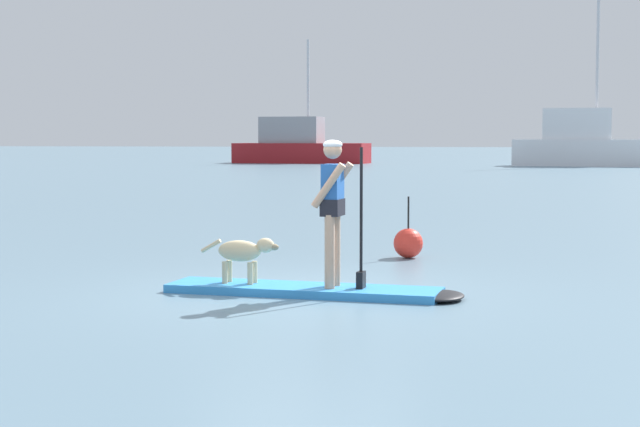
{
  "coord_description": "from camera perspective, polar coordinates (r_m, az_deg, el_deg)",
  "views": [
    {
      "loc": [
        2.61,
        -11.75,
        1.88
      ],
      "look_at": [
        0.0,
        1.0,
        0.9
      ],
      "focal_mm": 56.64,
      "sensor_mm": 36.0,
      "label": 1
    }
  ],
  "objects": [
    {
      "name": "moored_boat_far_port",
      "position": [
        69.54,
        14.74,
        3.81
      ],
      "size": [
        9.97,
        3.49,
        12.3
      ],
      "color": "white",
      "rests_on": "ground_plane"
    },
    {
      "name": "person_paddler",
      "position": [
        11.96,
        0.79,
        0.66
      ],
      "size": [
        0.62,
        0.5,
        1.75
      ],
      "color": "tan",
      "rests_on": "paddleboard"
    },
    {
      "name": "ground_plane",
      "position": [
        12.18,
        -0.95,
        -4.57
      ],
      "size": [
        400.0,
        400.0,
        0.0
      ],
      "primitive_type": "plane",
      "color": "slate"
    },
    {
      "name": "marker_buoy",
      "position": [
        15.84,
        5.01,
        -1.68
      ],
      "size": [
        0.46,
        0.46,
        0.96
      ],
      "color": "red",
      "rests_on": "ground_plane"
    },
    {
      "name": "paddleboard",
      "position": [
        12.11,
        0.09,
        -4.38
      ],
      "size": [
        3.64,
        1.04,
        0.1
      ],
      "color": "#338CD8",
      "rests_on": "ground_plane"
    },
    {
      "name": "moored_boat_starboard",
      "position": [
        75.68,
        -1.21,
        3.85
      ],
      "size": [
        10.16,
        3.97,
        9.17
      ],
      "color": "maroon",
      "rests_on": "ground_plane"
    },
    {
      "name": "dog",
      "position": [
        12.36,
        -4.35,
        -2.21
      ],
      "size": [
        1.02,
        0.26,
        0.57
      ],
      "color": "#CCB78C",
      "rests_on": "paddleboard"
    }
  ]
}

